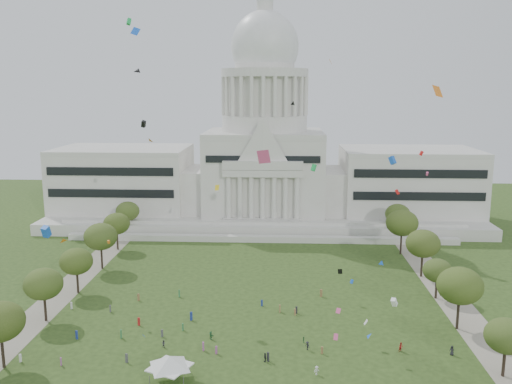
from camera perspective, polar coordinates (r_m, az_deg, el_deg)
name	(u,v)px	position (r m, az deg, el deg)	size (l,w,h in m)	color
ground	(245,365)	(105.24, -1.22, -17.74)	(400.00, 400.00, 0.00)	#2B4218
capitol	(264,163)	(207.74, 0.90, 3.11)	(160.00, 64.50, 91.30)	beige
path_left	(57,298)	(142.93, -20.25, -10.46)	(8.00, 160.00, 0.04)	gray
path_right	(456,306)	(138.50, 20.34, -11.16)	(8.00, 160.00, 0.04)	gray
row_tree_l_1	(0,322)	(110.59, -25.36, -12.24)	(8.86, 8.86, 12.59)	black
row_tree_r_1	(506,336)	(107.60, 24.85, -13.60)	(7.58, 7.58, 10.78)	black
row_tree_l_2	(43,284)	(128.03, -21.48, -9.01)	(8.42, 8.42, 11.97)	black
row_tree_r_2	(460,286)	(122.83, 20.68, -9.22)	(9.55, 9.55, 13.58)	black
row_tree_l_3	(76,261)	(142.24, -18.40, -6.95)	(8.12, 8.12, 11.55)	black
row_tree_r_3	(437,271)	(139.10, 18.56, -7.85)	(7.01, 7.01, 9.98)	black
row_tree_l_4	(101,237)	(158.55, -16.04, -4.54)	(9.29, 9.29, 13.21)	black
row_tree_r_4	(423,244)	(152.88, 17.17, -5.21)	(9.19, 9.19, 13.06)	black
row_tree_l_5	(117,224)	(176.23, -14.46, -3.25)	(8.33, 8.33, 11.85)	black
row_tree_r_5	(402,223)	(171.35, 15.12, -3.16)	(9.82, 9.82, 13.96)	black
row_tree_l_6	(128,211)	(193.61, -13.36, -1.98)	(8.19, 8.19, 11.64)	black
row_tree_r_6	(398,214)	(189.24, 14.69, -2.26)	(8.42, 8.42, 11.97)	black
event_tent	(170,361)	(99.60, -9.09, -17.19)	(11.49, 11.49, 4.86)	#4C4C4C
person_0	(452,350)	(114.47, 19.93, -15.41)	(0.93, 0.61, 1.90)	#26262B
person_2	(401,347)	(112.97, 15.02, -15.48)	(0.92, 0.57, 1.89)	#B21E1E
person_3	(307,346)	(110.47, 5.43, -15.80)	(1.14, 0.59, 1.77)	#26262B
person_4	(265,357)	(105.85, 0.96, -17.01)	(1.05, 0.58, 1.80)	#26262B
person_5	(211,335)	(114.48, -4.77, -14.80)	(1.61, 0.64, 1.74)	#33723F
person_8	(164,344)	(112.54, -9.69, -15.46)	(0.75, 0.46, 1.55)	#4C4C51
person_9	(317,370)	(102.34, 6.40, -18.16)	(1.09, 0.56, 1.68)	silver
person_10	(304,340)	(113.15, 5.04, -15.24)	(0.79, 0.43, 1.35)	#33723F
distant_crowd	(186,323)	(120.44, -7.37, -13.50)	(59.08, 36.45, 1.95)	silver
kite_swarm	(270,186)	(102.51, 1.52, 0.66)	(83.76, 97.41, 61.22)	#E54C8C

